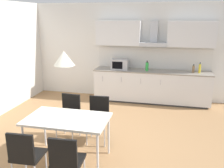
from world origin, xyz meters
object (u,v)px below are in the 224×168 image
object	(u,v)px
microwave	(120,64)
bottle_brown	(193,69)
chair_near_left	(25,153)
dining_table	(67,121)
chair_far_left	(69,112)
pendant_lamp	(64,58)
bottle_green	(147,66)
chair_far_right	(98,114)
chair_near_right	(66,159)
bottle_yellow	(200,68)

from	to	relation	value
microwave	bottle_brown	bearing A→B (deg)	0.10
bottle_brown	chair_near_left	world-z (taller)	bottle_brown
dining_table	chair_far_left	distance (m)	0.85
dining_table	pendant_lamp	world-z (taller)	pendant_lamp
chair_far_left	pendant_lamp	bearing A→B (deg)	-69.26
bottle_green	chair_far_left	distance (m)	2.82
chair_far_right	chair_near_right	bearing A→B (deg)	-89.67
bottle_brown	bottle_green	xyz separation A→B (m)	(-1.22, -0.03, 0.02)
chair_near_left	chair_far_left	distance (m)	1.57
bottle_green	dining_table	distance (m)	3.40
microwave	bottle_yellow	size ratio (longest dim) A/B	1.70
bottle_brown	bottle_yellow	bearing A→B (deg)	-4.47
chair_near_right	pendant_lamp	world-z (taller)	pendant_lamp
bottle_yellow	bottle_green	bearing A→B (deg)	-179.06
dining_table	chair_near_left	world-z (taller)	chair_near_left
dining_table	chair_far_right	distance (m)	0.86
chair_near_left	pendant_lamp	bearing A→B (deg)	69.17
microwave	chair_far_left	size ratio (longest dim) A/B	0.55
chair_far_left	chair_near_right	world-z (taller)	same
pendant_lamp	dining_table	bearing A→B (deg)	-116.57
bottle_brown	chair_near_left	bearing A→B (deg)	-121.52
dining_table	chair_far_left	world-z (taller)	chair_far_left
microwave	bottle_yellow	distance (m)	2.14
bottle_yellow	chair_far_left	bearing A→B (deg)	-136.77
bottle_green	pendant_lamp	xyz separation A→B (m)	(-0.97, -3.25, 0.72)
dining_table	chair_near_right	distance (m)	0.86
bottle_green	pendant_lamp	world-z (taller)	pendant_lamp
bottle_yellow	chair_far_right	bearing A→B (deg)	-129.53
bottle_green	pendant_lamp	distance (m)	3.47
bottle_green	chair_far_left	bearing A→B (deg)	-117.29
dining_table	chair_near_left	distance (m)	0.86
bottle_green	chair_far_right	distance (m)	2.60
microwave	chair_near_right	bearing A→B (deg)	-88.69
microwave	pendant_lamp	size ratio (longest dim) A/B	1.50
bottle_yellow	bottle_green	world-z (taller)	bottle_yellow
bottle_brown	chair_near_left	xyz separation A→B (m)	(-2.49, -4.06, -0.46)
microwave	pendant_lamp	bearing A→B (deg)	-93.73
microwave	chair_near_right	world-z (taller)	microwave
chair_far_right	chair_far_left	distance (m)	0.59
microwave	bottle_yellow	bearing A→B (deg)	-0.23
pendant_lamp	bottle_green	bearing A→B (deg)	73.29
bottle_brown	chair_near_left	distance (m)	4.79
bottle_brown	bottle_green	world-z (taller)	bottle_green
dining_table	chair_near_right	world-z (taller)	chair_near_right
chair_near_left	chair_near_right	world-z (taller)	same
chair_near_right	bottle_yellow	bearing A→B (deg)	63.24
dining_table	bottle_green	bearing A→B (deg)	73.29
bottle_brown	bottle_green	bearing A→B (deg)	-178.38
dining_table	chair_near_right	xyz separation A→B (m)	(0.31, -0.78, -0.17)
chair_far_right	chair_far_left	bearing A→B (deg)	-180.00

